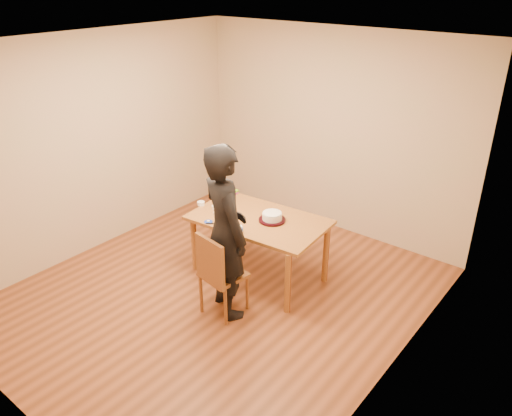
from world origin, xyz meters
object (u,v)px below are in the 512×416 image
Objects in this scene: dining_table at (259,220)px; person at (225,232)px; cake_plate at (272,220)px; cake at (272,216)px; dining_chair at (224,275)px.

person reaches higher than dining_table.
cake is (0.00, 0.00, 0.05)m from cake_plate.
dining_table is 0.16m from cake_plate.
dining_table is at bearing -163.28° from cake.
cake_plate is (0.15, 0.05, 0.03)m from dining_table.
cake_plate reaches higher than dining_table.
person is (-0.00, -0.78, 0.17)m from cake_plate.
dining_chair is at bearing -83.89° from dining_table.
dining_table is at bearing -54.00° from person.
dining_table is at bearing -163.28° from cake_plate.
dining_table is 0.82× the size of person.
dining_chair is at bearing 114.39° from person.
cake is at bearing 0.00° from cake_plate.
person reaches higher than cake.
cake is at bearing 98.74° from dining_chair.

